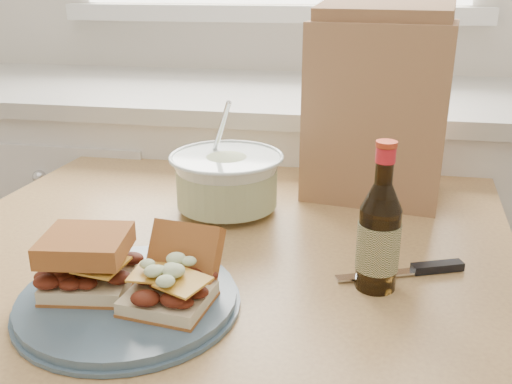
% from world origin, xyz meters
% --- Properties ---
extents(cabinet_run, '(2.50, 0.64, 0.94)m').
position_xyz_m(cabinet_run, '(-0.00, 1.70, 0.47)').
color(cabinet_run, silver).
rests_on(cabinet_run, ground).
extents(dining_table, '(1.05, 1.05, 0.81)m').
position_xyz_m(dining_table, '(0.07, 0.98, 0.69)').
color(dining_table, tan).
rests_on(dining_table, ground).
extents(plate, '(0.29, 0.29, 0.02)m').
position_xyz_m(plate, '(0.00, 0.76, 0.82)').
color(plate, '#455D70').
rests_on(plate, dining_table).
extents(sandwich_left, '(0.12, 0.11, 0.08)m').
position_xyz_m(sandwich_left, '(-0.05, 0.76, 0.87)').
color(sandwich_left, beige).
rests_on(sandwich_left, plate).
extents(sandwich_right, '(0.12, 0.16, 0.09)m').
position_xyz_m(sandwich_right, '(0.07, 0.77, 0.86)').
color(sandwich_right, beige).
rests_on(sandwich_right, plate).
extents(coleslaw_bowl, '(0.21, 0.21, 0.21)m').
position_xyz_m(coleslaw_bowl, '(0.06, 1.11, 0.86)').
color(coleslaw_bowl, silver).
rests_on(coleslaw_bowl, dining_table).
extents(beer_bottle, '(0.06, 0.06, 0.22)m').
position_xyz_m(beer_bottle, '(0.33, 0.87, 0.89)').
color(beer_bottle, black).
rests_on(beer_bottle, dining_table).
extents(knife, '(0.19, 0.09, 0.01)m').
position_xyz_m(knife, '(0.40, 0.93, 0.82)').
color(knife, silver).
rests_on(knife, dining_table).
extents(paper_bag, '(0.29, 0.21, 0.34)m').
position_xyz_m(paper_bag, '(0.33, 1.25, 0.98)').
color(paper_bag, '#AD7A53').
rests_on(paper_bag, dining_table).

